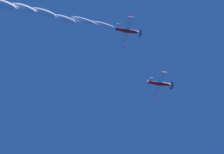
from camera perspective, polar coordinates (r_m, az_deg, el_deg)
name	(u,v)px	position (r m, az deg, el deg)	size (l,w,h in m)	color
airplane_lead	(161,84)	(98.39, 7.27, -0.99)	(7.17, 7.68, 3.54)	red
airplane_left_wingman	(128,31)	(94.35, 2.46, 6.89)	(7.17, 7.79, 3.33)	red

